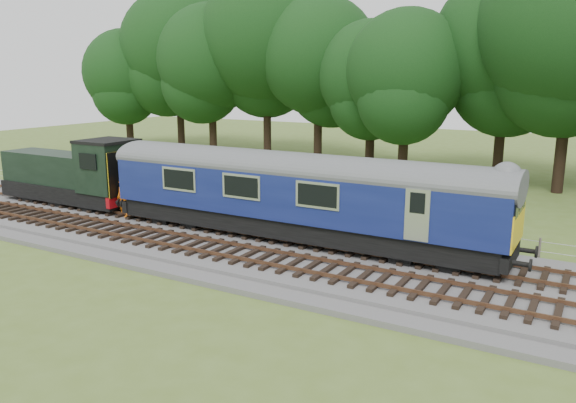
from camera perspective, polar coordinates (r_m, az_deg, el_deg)
The scene contains 9 objects.
ground at distance 23.76m, azimuth -1.98°, elevation -5.32°, with size 120.00×120.00×0.00m, color #526926.
ballast at distance 23.70m, azimuth -1.98°, elevation -4.92°, with size 70.00×7.00×0.35m, color #4C4C4F.
track_north at distance 24.78m, azimuth -0.28°, elevation -3.54°, with size 67.20×2.40×0.21m.
track_south at distance 22.35m, azimuth -4.15°, elevation -5.40°, with size 67.20×2.40×0.21m.
fence at distance 27.52m, azimuth 2.95°, elevation -2.80°, with size 64.00×0.12×1.00m, color #6B6054, non-canonical shape.
tree_line at distance 43.51m, azimuth 13.43°, elevation 2.63°, with size 70.00×8.00×18.00m, color black, non-canonical shape.
dmu_railcar at distance 24.03m, azimuth 0.71°, elevation 1.32°, with size 18.05×2.86×3.88m.
shunter_loco at distance 33.11m, azimuth -20.90°, elevation 2.52°, with size 8.91×2.60×3.38m.
worker at distance 29.44m, azimuth -16.42°, elevation 0.33°, with size 0.70×0.46×1.91m, color orange.
Camera 1 is at (11.91, -19.20, 7.35)m, focal length 35.00 mm.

